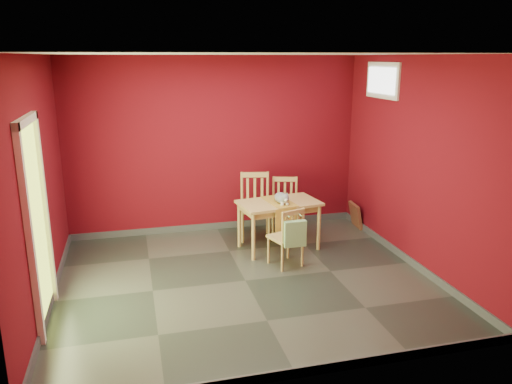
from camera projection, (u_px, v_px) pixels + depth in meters
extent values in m
plane|color=#2D342D|center=(245.00, 281.00, 6.16)|extent=(4.50, 4.50, 0.00)
plane|color=#5E0913|center=(215.00, 146.00, 7.67)|extent=(4.50, 0.00, 4.50)
plane|color=#5E0913|center=(302.00, 230.00, 3.93)|extent=(4.50, 0.00, 4.50)
plane|color=#5E0913|center=(38.00, 186.00, 5.26)|extent=(0.00, 4.00, 4.00)
plane|color=#5E0913|center=(417.00, 164.00, 6.34)|extent=(0.00, 4.00, 4.00)
plane|color=white|center=(244.00, 54.00, 5.45)|extent=(4.50, 4.50, 0.00)
cube|color=#3F4244|center=(217.00, 226.00, 8.00)|extent=(4.50, 0.02, 0.10)
cube|color=#3F4244|center=(298.00, 372.00, 4.28)|extent=(4.50, 0.02, 0.10)
cube|color=#3F4244|center=(52.00, 298.00, 5.61)|extent=(0.03, 4.00, 0.10)
cube|color=#3F4244|center=(408.00, 259.00, 6.68)|extent=(0.03, 4.00, 0.10)
cube|color=#B7D838|center=(36.00, 227.00, 4.98)|extent=(0.02, 0.85, 2.05)
cube|color=white|center=(30.00, 239.00, 4.54)|extent=(0.06, 0.08, 2.13)
cube|color=white|center=(45.00, 210.00, 5.41)|extent=(0.06, 0.08, 2.13)
cube|color=white|center=(26.00, 120.00, 4.71)|extent=(0.06, 1.01, 0.08)
cube|color=white|center=(383.00, 80.00, 7.01)|extent=(0.03, 0.90, 0.50)
cube|color=white|center=(381.00, 80.00, 7.00)|extent=(0.02, 0.76, 0.36)
cube|color=silver|center=(311.00, 204.00, 8.32)|extent=(0.08, 0.02, 0.12)
cube|color=tan|center=(279.00, 203.00, 7.03)|extent=(1.20, 0.80, 0.04)
cube|color=tan|center=(279.00, 207.00, 7.05)|extent=(1.07, 0.68, 0.09)
cylinder|color=tan|center=(253.00, 237.00, 6.70)|extent=(0.05, 0.05, 0.66)
cylinder|color=tan|center=(239.00, 225.00, 7.18)|extent=(0.05, 0.05, 0.66)
cylinder|color=tan|center=(319.00, 228.00, 7.07)|extent=(0.05, 0.05, 0.66)
cylinder|color=tan|center=(301.00, 217.00, 7.55)|extent=(0.05, 0.05, 0.66)
cube|color=#AE852C|center=(279.00, 201.00, 7.02)|extent=(0.40, 0.68, 0.01)
cube|color=#AE852C|center=(286.00, 220.00, 6.76)|extent=(0.31, 0.05, 0.32)
cube|color=tan|center=(255.00, 208.00, 7.49)|extent=(0.55, 0.55, 0.04)
cylinder|color=tan|center=(243.00, 228.00, 7.36)|extent=(0.04, 0.04, 0.45)
cylinder|color=tan|center=(242.00, 220.00, 7.74)|extent=(0.04, 0.04, 0.45)
cylinder|color=tan|center=(269.00, 228.00, 7.37)|extent=(0.04, 0.04, 0.45)
cylinder|color=tan|center=(267.00, 220.00, 7.75)|extent=(0.04, 0.04, 0.45)
cylinder|color=tan|center=(242.00, 188.00, 7.60)|extent=(0.04, 0.04, 0.49)
cylinder|color=tan|center=(268.00, 188.00, 7.62)|extent=(0.04, 0.04, 0.49)
cube|color=tan|center=(255.00, 175.00, 7.56)|extent=(0.42, 0.12, 0.08)
cube|color=tan|center=(248.00, 190.00, 7.62)|extent=(0.04, 0.03, 0.38)
cube|color=tan|center=(255.00, 190.00, 7.62)|extent=(0.04, 0.03, 0.38)
cube|color=tan|center=(262.00, 190.00, 7.63)|extent=(0.04, 0.03, 0.38)
cube|color=tan|center=(285.00, 209.00, 7.63)|extent=(0.52, 0.52, 0.04)
cylinder|color=tan|center=(273.00, 226.00, 7.52)|extent=(0.04, 0.04, 0.40)
cylinder|color=tan|center=(273.00, 219.00, 7.86)|extent=(0.04, 0.04, 0.40)
cylinder|color=tan|center=(296.00, 226.00, 7.50)|extent=(0.04, 0.04, 0.40)
cylinder|color=tan|center=(296.00, 219.00, 7.85)|extent=(0.04, 0.04, 0.40)
cylinder|color=tan|center=(273.00, 190.00, 7.74)|extent=(0.04, 0.04, 0.44)
cylinder|color=tan|center=(296.00, 191.00, 7.73)|extent=(0.04, 0.04, 0.44)
cube|color=tan|center=(285.00, 179.00, 7.68)|extent=(0.37, 0.14, 0.07)
cube|color=tan|center=(278.00, 193.00, 7.75)|extent=(0.04, 0.03, 0.35)
cube|color=tan|center=(285.00, 193.00, 7.74)|extent=(0.04, 0.03, 0.35)
cube|color=tan|center=(291.00, 193.00, 7.74)|extent=(0.04, 0.03, 0.35)
cube|color=tan|center=(286.00, 237.00, 6.53)|extent=(0.47, 0.47, 0.04)
cylinder|color=tan|center=(288.00, 246.00, 6.80)|extent=(0.03, 0.03, 0.37)
cylinder|color=tan|center=(302.00, 253.00, 6.54)|extent=(0.03, 0.03, 0.37)
cylinder|color=tan|center=(268.00, 250.00, 6.63)|extent=(0.03, 0.03, 0.37)
cylinder|color=tan|center=(282.00, 258.00, 6.37)|extent=(0.03, 0.03, 0.37)
cylinder|color=tan|center=(303.00, 223.00, 6.43)|extent=(0.03, 0.03, 0.40)
cylinder|color=tan|center=(283.00, 227.00, 6.26)|extent=(0.03, 0.03, 0.40)
cube|color=tan|center=(293.00, 213.00, 6.30)|extent=(0.33, 0.13, 0.06)
cube|color=tan|center=(299.00, 227.00, 6.40)|extent=(0.04, 0.03, 0.31)
cube|color=tan|center=(293.00, 228.00, 6.35)|extent=(0.04, 0.03, 0.31)
cube|color=tan|center=(287.00, 229.00, 6.31)|extent=(0.04, 0.03, 0.31)
cube|color=#7AA96E|center=(295.00, 234.00, 6.29)|extent=(0.28, 0.09, 0.34)
cylinder|color=#7AA96E|center=(288.00, 216.00, 6.27)|extent=(0.01, 0.14, 0.01)
cylinder|color=#7AA96E|center=(300.00, 215.00, 6.31)|extent=(0.01, 0.14, 0.01)
cube|color=brown|center=(356.00, 215.00, 8.06)|extent=(0.16, 0.40, 0.39)
cube|color=black|center=(355.00, 215.00, 8.06)|extent=(0.11, 0.28, 0.27)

